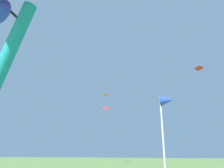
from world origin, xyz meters
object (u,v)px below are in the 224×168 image
distant_kite_orange_low_left (106,95)px  distant_kite_red_overhead_distant (106,108)px  marker_flag (166,108)px  distant_kite_red_far_center (199,68)px

distant_kite_orange_low_left → distant_kite_red_overhead_distant: bearing=-65.2°
distant_kite_orange_low_left → marker_flag: (11.61, -23.12, -7.17)m
distant_kite_red_overhead_distant → distant_kite_orange_low_left: bearing=114.8°
distant_kite_red_overhead_distant → marker_flag: size_ratio=0.50×
distant_kite_red_far_center → marker_flag: (-1.21, -22.09, -9.06)m
marker_flag → distant_kite_orange_low_left: bearing=116.7°
distant_kite_red_far_center → distant_kite_red_overhead_distant: bearing=-166.7°
distant_kite_orange_low_left → distant_kite_red_far_center: size_ratio=0.71×
distant_kite_orange_low_left → distant_kite_red_overhead_distant: size_ratio=0.62×
distant_kite_orange_low_left → distant_kite_red_overhead_distant: (1.69, -3.66, -2.69)m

